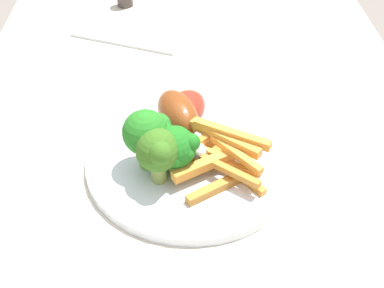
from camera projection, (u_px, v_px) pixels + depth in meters
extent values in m
cube|color=beige|center=(198.00, 176.00, 0.63)|extent=(1.20, 0.65, 0.03)
cylinder|color=#9C9582|center=(293.00, 128.00, 1.29)|extent=(0.06, 0.06, 0.70)
cylinder|color=#9C9582|center=(80.00, 133.00, 1.27)|extent=(0.06, 0.06, 0.70)
cylinder|color=silver|center=(192.00, 160.00, 0.62)|extent=(0.26, 0.26, 0.01)
cylinder|color=#7AB151|center=(147.00, 156.00, 0.60)|extent=(0.02, 0.02, 0.03)
sphere|color=#267620|center=(146.00, 132.00, 0.58)|extent=(0.05, 0.05, 0.05)
sphere|color=#267620|center=(159.00, 125.00, 0.59)|extent=(0.03, 0.03, 0.03)
sphere|color=#267620|center=(164.00, 136.00, 0.57)|extent=(0.03, 0.03, 0.03)
sphere|color=#267620|center=(155.00, 141.00, 0.57)|extent=(0.03, 0.03, 0.03)
cylinder|color=#90A64C|center=(159.00, 171.00, 0.58)|extent=(0.02, 0.02, 0.03)
sphere|color=#38671C|center=(158.00, 150.00, 0.56)|extent=(0.05, 0.05, 0.05)
sphere|color=#38671C|center=(149.00, 141.00, 0.57)|extent=(0.02, 0.02, 0.02)
sphere|color=#38671C|center=(161.00, 153.00, 0.54)|extent=(0.03, 0.03, 0.03)
sphere|color=#38671C|center=(162.00, 144.00, 0.57)|extent=(0.02, 0.02, 0.02)
sphere|color=#38671C|center=(173.00, 155.00, 0.56)|extent=(0.02, 0.02, 0.02)
sphere|color=#38671C|center=(150.00, 144.00, 0.57)|extent=(0.02, 0.02, 0.02)
cylinder|color=#78B74C|center=(175.00, 166.00, 0.59)|extent=(0.02, 0.02, 0.02)
sphere|color=#1E6F1C|center=(174.00, 147.00, 0.57)|extent=(0.05, 0.05, 0.05)
sphere|color=#1E6F1C|center=(165.00, 131.00, 0.58)|extent=(0.02, 0.02, 0.02)
sphere|color=#1E6F1C|center=(191.00, 142.00, 0.57)|extent=(0.02, 0.02, 0.02)
sphere|color=#1E6F1C|center=(175.00, 160.00, 0.56)|extent=(0.02, 0.02, 0.02)
sphere|color=#1E6F1C|center=(169.00, 138.00, 0.59)|extent=(0.02, 0.02, 0.02)
sphere|color=#1E6F1C|center=(188.00, 140.00, 0.57)|extent=(0.02, 0.02, 0.02)
sphere|color=#1E6F1C|center=(187.00, 153.00, 0.57)|extent=(0.02, 0.02, 0.02)
cube|color=orange|center=(231.00, 165.00, 0.60)|extent=(0.09, 0.07, 0.01)
cube|color=orange|center=(201.00, 146.00, 0.61)|extent=(0.04, 0.06, 0.01)
cube|color=#C37B2E|center=(219.00, 166.00, 0.58)|extent=(0.07, 0.09, 0.01)
cube|color=#C77E2F|center=(202.00, 159.00, 0.61)|extent=(0.07, 0.06, 0.01)
cube|color=#F1993A|center=(212.00, 162.00, 0.59)|extent=(0.06, 0.10, 0.01)
cube|color=#F1993A|center=(231.00, 150.00, 0.59)|extent=(0.08, 0.07, 0.01)
cube|color=orange|center=(231.00, 168.00, 0.60)|extent=(0.09, 0.07, 0.01)
cube|color=#CB8030|center=(225.00, 165.00, 0.59)|extent=(0.04, 0.08, 0.01)
cube|color=orange|center=(231.00, 133.00, 0.59)|extent=(0.06, 0.09, 0.01)
cube|color=orange|center=(225.00, 136.00, 0.60)|extent=(0.07, 0.08, 0.01)
cube|color=#C37B2E|center=(202.00, 142.00, 0.60)|extent=(0.05, 0.05, 0.01)
cube|color=#C27B2E|center=(218.00, 187.00, 0.57)|extent=(0.05, 0.08, 0.01)
cylinder|color=#58230E|center=(178.00, 128.00, 0.66)|extent=(0.04, 0.04, 0.00)
ellipsoid|color=brown|center=(178.00, 113.00, 0.64)|extent=(0.09, 0.07, 0.05)
cylinder|color=beige|center=(197.00, 143.00, 0.60)|extent=(0.03, 0.02, 0.01)
sphere|color=silver|center=(202.00, 151.00, 0.59)|extent=(0.02, 0.02, 0.02)
cylinder|color=maroon|center=(183.00, 123.00, 0.67)|extent=(0.05, 0.05, 0.00)
ellipsoid|color=maroon|center=(183.00, 111.00, 0.66)|extent=(0.10, 0.08, 0.04)
cylinder|color=beige|center=(161.00, 140.00, 0.61)|extent=(0.04, 0.03, 0.01)
sphere|color=silver|center=(154.00, 148.00, 0.60)|extent=(0.02, 0.02, 0.02)
cube|color=silver|center=(122.00, 43.00, 0.85)|extent=(0.08, 0.18, 0.00)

